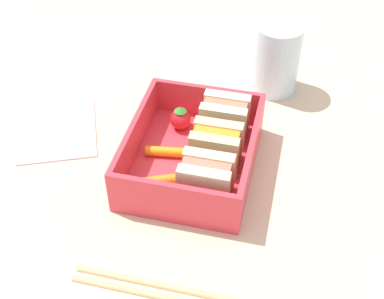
% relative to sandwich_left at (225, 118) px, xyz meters
% --- Properties ---
extents(ground_plane, '(1.20, 1.20, 0.02)m').
position_rel_sandwich_left_xyz_m(ground_plane, '(0.05, -0.03, -0.05)').
color(ground_plane, beige).
extents(bento_tray, '(0.17, 0.14, 0.01)m').
position_rel_sandwich_left_xyz_m(bento_tray, '(0.05, -0.03, -0.03)').
color(bento_tray, '#DC3743').
rests_on(bento_tray, ground_plane).
extents(bento_rim, '(0.17, 0.14, 0.04)m').
position_rel_sandwich_left_xyz_m(bento_rim, '(0.05, -0.03, -0.00)').
color(bento_rim, '#DC3743').
rests_on(bento_rim, bento_tray).
extents(sandwich_left, '(0.04, 0.05, 0.05)m').
position_rel_sandwich_left_xyz_m(sandwich_left, '(0.00, 0.00, 0.00)').
color(sandwich_left, beige).
rests_on(sandwich_left, bento_tray).
extents(sandwich_center_left, '(0.04, 0.05, 0.05)m').
position_rel_sandwich_left_xyz_m(sandwich_center_left, '(0.05, 0.00, 0.00)').
color(sandwich_center_left, '#D5BF86').
rests_on(sandwich_center_left, bento_tray).
extents(sandwich_center, '(0.04, 0.05, 0.05)m').
position_rel_sandwich_left_xyz_m(sandwich_center, '(0.10, 0.00, 0.00)').
color(sandwich_center, beige).
rests_on(sandwich_center, bento_tray).
extents(strawberry_far_left, '(0.02, 0.02, 0.03)m').
position_rel_sandwich_left_xyz_m(strawberry_far_left, '(-0.00, -0.05, -0.01)').
color(strawberry_far_left, red).
rests_on(strawberry_far_left, bento_tray).
extents(carrot_stick_left, '(0.02, 0.05, 0.01)m').
position_rel_sandwich_left_xyz_m(carrot_stick_left, '(0.05, -0.05, -0.02)').
color(carrot_stick_left, orange).
rests_on(carrot_stick_left, bento_tray).
extents(carrot_stick_far_left, '(0.03, 0.05, 0.01)m').
position_rel_sandwich_left_xyz_m(carrot_stick_far_left, '(0.10, -0.06, -0.02)').
color(carrot_stick_far_left, orange).
rests_on(carrot_stick_far_left, bento_tray).
extents(chopstick_pair, '(0.02, 0.19, 0.01)m').
position_rel_sandwich_left_xyz_m(chopstick_pair, '(0.21, -0.01, -0.03)').
color(chopstick_pair, tan).
rests_on(chopstick_pair, ground_plane).
extents(drinking_glass, '(0.06, 0.06, 0.09)m').
position_rel_sandwich_left_xyz_m(drinking_glass, '(-0.12, 0.04, 0.01)').
color(drinking_glass, silver).
rests_on(drinking_glass, ground_plane).
extents(folded_napkin, '(0.13, 0.13, 0.00)m').
position_rel_sandwich_left_xyz_m(folded_napkin, '(0.03, -0.20, -0.03)').
color(folded_napkin, silver).
rests_on(folded_napkin, ground_plane).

